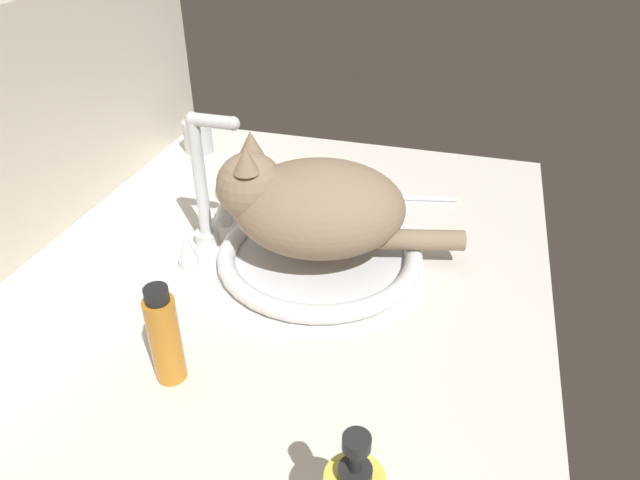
{
  "coord_description": "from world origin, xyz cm",
  "views": [
    {
      "loc": [
        -66.74,
        -25.01,
        55.6
      ],
      "look_at": [
        4.95,
        -4.81,
        7.0
      ],
      "focal_mm": 32.18,
      "sensor_mm": 36.0,
      "label": 1
    }
  ],
  "objects_px": {
    "sink_basin": "(320,255)",
    "metal_jar": "(198,136)",
    "cat": "(308,205)",
    "amber_bottle": "(165,337)",
    "faucet": "(206,198)",
    "toothbrush": "(411,197)"
  },
  "relations": [
    {
      "from": "sink_basin",
      "to": "metal_jar",
      "type": "bearing_deg",
      "value": 48.06
    },
    {
      "from": "cat",
      "to": "amber_bottle",
      "type": "height_order",
      "value": "cat"
    },
    {
      "from": "faucet",
      "to": "metal_jar",
      "type": "height_order",
      "value": "faucet"
    },
    {
      "from": "faucet",
      "to": "toothbrush",
      "type": "relative_size",
      "value": 1.42
    },
    {
      "from": "amber_bottle",
      "to": "metal_jar",
      "type": "bearing_deg",
      "value": 22.87
    },
    {
      "from": "metal_jar",
      "to": "toothbrush",
      "type": "xyz_separation_m",
      "value": [
        -0.09,
        -0.48,
        -0.03
      ]
    },
    {
      "from": "metal_jar",
      "to": "amber_bottle",
      "type": "bearing_deg",
      "value": -157.13
    },
    {
      "from": "amber_bottle",
      "to": "metal_jar",
      "type": "xyz_separation_m",
      "value": [
        0.62,
        0.26,
        -0.03
      ]
    },
    {
      "from": "sink_basin",
      "to": "cat",
      "type": "distance_m",
      "value": 0.09
    },
    {
      "from": "sink_basin",
      "to": "toothbrush",
      "type": "height_order",
      "value": "sink_basin"
    },
    {
      "from": "faucet",
      "to": "cat",
      "type": "height_order",
      "value": "faucet"
    },
    {
      "from": "sink_basin",
      "to": "cat",
      "type": "bearing_deg",
      "value": 103.72
    },
    {
      "from": "faucet",
      "to": "metal_jar",
      "type": "distance_m",
      "value": 0.38
    },
    {
      "from": "cat",
      "to": "metal_jar",
      "type": "bearing_deg",
      "value": 46.35
    },
    {
      "from": "cat",
      "to": "sink_basin",
      "type": "bearing_deg",
      "value": -76.28
    },
    {
      "from": "faucet",
      "to": "cat",
      "type": "relative_size",
      "value": 0.61
    },
    {
      "from": "cat",
      "to": "amber_bottle",
      "type": "bearing_deg",
      "value": 161.88
    },
    {
      "from": "sink_basin",
      "to": "metal_jar",
      "type": "height_order",
      "value": "metal_jar"
    },
    {
      "from": "amber_bottle",
      "to": "metal_jar",
      "type": "height_order",
      "value": "amber_bottle"
    },
    {
      "from": "faucet",
      "to": "metal_jar",
      "type": "bearing_deg",
      "value": 28.56
    },
    {
      "from": "faucet",
      "to": "toothbrush",
      "type": "xyz_separation_m",
      "value": [
        0.24,
        -0.3,
        -0.08
      ]
    },
    {
      "from": "cat",
      "to": "toothbrush",
      "type": "distance_m",
      "value": 0.29
    }
  ]
}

